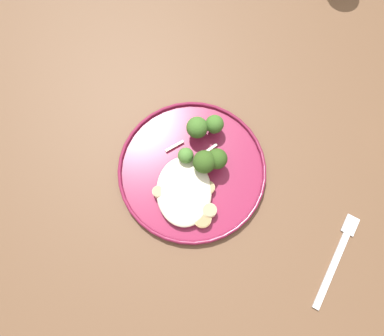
# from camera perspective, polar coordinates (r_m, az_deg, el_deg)

# --- Properties ---
(ground) EXTENTS (6.00, 6.00, 0.00)m
(ground) POSITION_cam_1_polar(r_m,az_deg,el_deg) (1.42, 2.00, -10.74)
(ground) COLOR #665B51
(wooden_dining_table) EXTENTS (1.40, 1.00, 0.74)m
(wooden_dining_table) POSITION_cam_1_polar(r_m,az_deg,el_deg) (0.76, 3.67, -5.36)
(wooden_dining_table) COLOR brown
(wooden_dining_table) RESTS_ON ground
(dinner_plate) EXTENTS (0.29, 0.29, 0.02)m
(dinner_plate) POSITION_cam_1_polar(r_m,az_deg,el_deg) (0.69, -0.00, -0.28)
(dinner_plate) COLOR maroon
(dinner_plate) RESTS_ON wooden_dining_table
(noodle_bed) EXTENTS (0.14, 0.10, 0.03)m
(noodle_bed) POSITION_cam_1_polar(r_m,az_deg,el_deg) (0.66, -1.31, -3.81)
(noodle_bed) COLOR beige
(noodle_bed) RESTS_ON dinner_plate
(seared_scallop_tiny_bay) EXTENTS (0.03, 0.03, 0.02)m
(seared_scallop_tiny_bay) POSITION_cam_1_polar(r_m,az_deg,el_deg) (0.66, 0.72, -5.85)
(seared_scallop_tiny_bay) COLOR #E5C689
(seared_scallop_tiny_bay) RESTS_ON dinner_plate
(seared_scallop_rear_pale) EXTENTS (0.03, 0.03, 0.01)m
(seared_scallop_rear_pale) POSITION_cam_1_polar(r_m,az_deg,el_deg) (0.67, 2.65, -3.25)
(seared_scallop_rear_pale) COLOR #E5C689
(seared_scallop_rear_pale) RESTS_ON dinner_plate
(seared_scallop_on_noodles) EXTENTS (0.03, 0.03, 0.01)m
(seared_scallop_on_noodles) POSITION_cam_1_polar(r_m,az_deg,el_deg) (0.65, 1.70, -8.28)
(seared_scallop_on_noodles) COLOR #DBB77A
(seared_scallop_on_noodles) RESTS_ON dinner_plate
(seared_scallop_large_seared) EXTENTS (0.03, 0.03, 0.01)m
(seared_scallop_large_seared) POSITION_cam_1_polar(r_m,az_deg,el_deg) (0.66, -2.09, -3.72)
(seared_scallop_large_seared) COLOR beige
(seared_scallop_large_seared) RESTS_ON dinner_plate
(seared_scallop_right_edge) EXTENTS (0.03, 0.03, 0.02)m
(seared_scallop_right_edge) POSITION_cam_1_polar(r_m,az_deg,el_deg) (0.66, 2.85, -6.95)
(seared_scallop_right_edge) COLOR beige
(seared_scallop_right_edge) RESTS_ON dinner_plate
(seared_scallop_left_edge) EXTENTS (0.02, 0.02, 0.02)m
(seared_scallop_left_edge) POSITION_cam_1_polar(r_m,az_deg,el_deg) (0.67, -5.49, -3.53)
(seared_scallop_left_edge) COLOR beige
(seared_scallop_left_edge) RESTS_ON dinner_plate
(seared_scallop_front_small) EXTENTS (0.03, 0.03, 0.02)m
(seared_scallop_front_small) POSITION_cam_1_polar(r_m,az_deg,el_deg) (0.67, -1.89, -1.56)
(seared_scallop_front_small) COLOR beige
(seared_scallop_front_small) RESTS_ON dinner_plate
(broccoli_floret_beside_noodles) EXTENTS (0.03, 0.03, 0.05)m
(broccoli_floret_beside_noodles) POSITION_cam_1_polar(r_m,az_deg,el_deg) (0.66, -1.03, 1.99)
(broccoli_floret_beside_noodles) COLOR #89A356
(broccoli_floret_beside_noodles) RESTS_ON dinner_plate
(broccoli_floret_right_tilted) EXTENTS (0.04, 0.04, 0.05)m
(broccoli_floret_right_tilted) POSITION_cam_1_polar(r_m,az_deg,el_deg) (0.68, 0.83, 6.56)
(broccoli_floret_right_tilted) COLOR #7A994C
(broccoli_floret_right_tilted) RESTS_ON dinner_plate
(broccoli_floret_center_pile) EXTENTS (0.04, 0.04, 0.06)m
(broccoli_floret_center_pile) POSITION_cam_1_polar(r_m,az_deg,el_deg) (0.66, 4.39, 1.47)
(broccoli_floret_center_pile) COLOR #89A356
(broccoli_floret_center_pile) RESTS_ON dinner_plate
(broccoli_floret_near_rim) EXTENTS (0.04, 0.04, 0.05)m
(broccoli_floret_near_rim) POSITION_cam_1_polar(r_m,az_deg,el_deg) (0.69, 3.35, 7.06)
(broccoli_floret_near_rim) COLOR #89A356
(broccoli_floret_near_rim) RESTS_ON dinner_plate
(broccoli_floret_left_leaning) EXTENTS (0.04, 0.04, 0.07)m
(broccoli_floret_left_leaning) POSITION_cam_1_polar(r_m,az_deg,el_deg) (0.65, 2.01, 0.97)
(broccoli_floret_left_leaning) COLOR #89A356
(broccoli_floret_left_leaning) RESTS_ON dinner_plate
(onion_sliver_curled_piece) EXTENTS (0.02, 0.03, 0.00)m
(onion_sliver_curled_piece) POSITION_cam_1_polar(r_m,az_deg,el_deg) (0.71, 1.93, 6.88)
(onion_sliver_curled_piece) COLOR silver
(onion_sliver_curled_piece) RESTS_ON dinner_plate
(onion_sliver_pale_crescent) EXTENTS (0.03, 0.03, 0.00)m
(onion_sliver_pale_crescent) POSITION_cam_1_polar(r_m,az_deg,el_deg) (0.69, 2.79, 2.97)
(onion_sliver_pale_crescent) COLOR silver
(onion_sliver_pale_crescent) RESTS_ON dinner_plate
(onion_sliver_short_strip) EXTENTS (0.02, 0.04, 0.00)m
(onion_sliver_short_strip) POSITION_cam_1_polar(r_m,az_deg,el_deg) (0.70, -2.86, 3.59)
(onion_sliver_short_strip) COLOR silver
(onion_sliver_short_strip) RESTS_ON dinner_plate
(dinner_fork) EXTENTS (0.17, 0.11, 0.00)m
(dinner_fork) POSITION_cam_1_polar(r_m,az_deg,el_deg) (0.72, 22.46, -13.25)
(dinner_fork) COLOR silver
(dinner_fork) RESTS_ON wooden_dining_table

